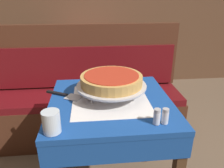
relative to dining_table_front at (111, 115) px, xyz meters
The scene contains 11 objects.
dining_table_front is the anchor object (origin of this frame).
dining_table_rear 1.60m from the dining_table_front, 95.07° to the left, with size 0.76×0.76×0.74m.
booth_bench 0.82m from the dining_table_front, 101.61° to the left, with size 1.76×0.46×1.06m.
back_wall_panel 2.20m from the dining_table_front, 90.00° to the left, with size 6.00×0.04×2.40m, color brown.
pizza_pan_stand 0.18m from the dining_table_front, 76.07° to the left, with size 0.41×0.41×0.08m.
deep_dish_pizza 0.22m from the dining_table_front, 76.07° to the left, with size 0.36×0.36×0.06m.
pizza_server 0.30m from the dining_table_front, 163.34° to the left, with size 0.23×0.16×0.01m.
water_glass_near 0.44m from the dining_table_front, 134.86° to the right, with size 0.08×0.08×0.10m.
salt_shaker 0.36m from the dining_table_front, 54.69° to the right, with size 0.03×0.03×0.08m.
pepper_shaker 0.38m from the dining_table_front, 49.44° to the right, with size 0.03×0.03×0.08m.
condiment_caddy 1.54m from the dining_table_front, 99.36° to the left, with size 0.13×0.13×0.16m.
Camera 1 is at (-0.11, -1.12, 1.32)m, focal length 35.00 mm.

